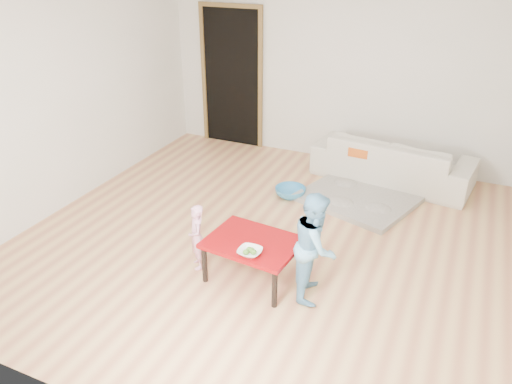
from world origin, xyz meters
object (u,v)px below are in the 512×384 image
Objects in this scene: child_blue at (315,246)px; basin at (290,192)px; red_table at (253,260)px; bowl at (250,252)px; sofa at (393,160)px; child_pink at (197,237)px.

child_blue reaches higher than basin.
basin is at bearing 99.07° from red_table.
bowl reaches higher than red_table.
sofa is 2.01× the size of child_blue.
child_pink is 1.74× the size of basin.
bowl is 0.55× the size of basin.
child_pink is 0.66× the size of child_blue.
bowl is 0.68m from child_pink.
sofa is 3.04× the size of child_pink.
child_pink reaches higher than bowl.
bowl is at bearing 36.04° from child_pink.
child_blue is 1.99m from basin.
child_pink reaches higher than basin.
child_pink reaches higher than red_table.
child_pink is at bearing -99.51° from basin.
child_blue is at bearing 93.65° from sofa.
child_pink is at bearing 164.96° from bowl.
child_pink is at bearing -175.89° from red_table.
sofa reaches higher than bowl.
basin is at bearing 15.38° from child_blue.
child_pink is 1.19m from child_blue.
bowl is 2.03m from basin.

